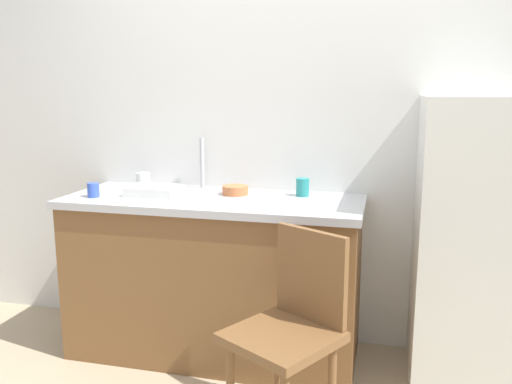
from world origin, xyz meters
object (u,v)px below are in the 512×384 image
chair (291,326)px  dish_tray (154,191)px  cup_blue (93,190)px  cup_teal (303,187)px  terracotta_bowl (235,190)px  cup_white (143,180)px  refrigerator (473,245)px

chair → dish_tray: (-0.88, 0.61, 0.42)m
chair → cup_blue: 1.34m
cup_teal → dish_tray: bearing=-167.9°
chair → cup_teal: cup_teal is taller
cup_teal → cup_blue: bearing=-164.6°
cup_blue → cup_teal: (1.09, 0.30, 0.01)m
dish_tray → cup_blue: 0.32m
chair → cup_teal: bearing=126.6°
terracotta_bowl → cup_white: 0.59m
refrigerator → cup_teal: size_ratio=14.65×
refrigerator → cup_white: refrigerator is taller
refrigerator → chair: (-0.78, -0.64, -0.22)m
dish_tray → cup_blue: (-0.29, -0.13, 0.01)m
dish_tray → cup_teal: bearing=12.1°
dish_tray → refrigerator: bearing=1.1°
dish_tray → cup_blue: size_ratio=3.65×
cup_white → cup_teal: (0.95, -0.01, 0.00)m
chair → cup_blue: size_ratio=11.59×
dish_tray → cup_white: size_ratio=3.11×
chair → refrigerator: bearing=69.5°
chair → cup_white: size_ratio=9.87×
dish_tray → cup_blue: bearing=-156.2°
cup_teal → terracotta_bowl: bearing=-172.7°
cup_blue → cup_white: cup_white is taller
cup_blue → refrigerator: bearing=4.7°
chair → cup_blue: (-1.18, 0.48, 0.44)m
dish_tray → cup_teal: cup_teal is taller
refrigerator → chair: 1.03m
cup_blue → dish_tray: bearing=23.8°
cup_white → refrigerator: bearing=-4.7°
terracotta_bowl → cup_teal: 0.37m
chair → cup_blue: bearing=-171.7°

